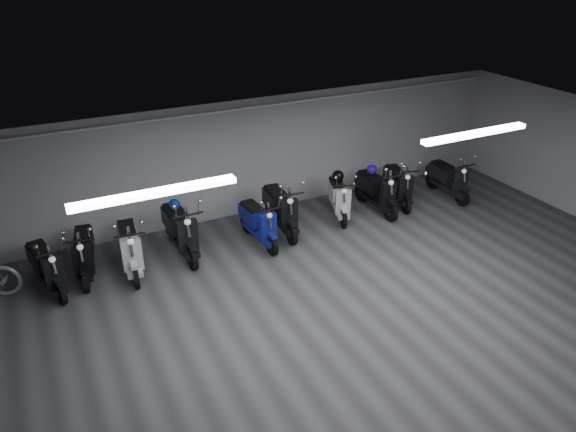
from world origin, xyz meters
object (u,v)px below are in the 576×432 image
scooter_7 (377,184)px  scooter_9 (449,173)px  scooter_3 (180,222)px  scooter_6 (339,192)px  helmet_2 (338,176)px  scooter_5 (281,202)px  helmet_1 (372,170)px  scooter_1 (83,246)px  scooter_4 (258,216)px  scooter_0 (45,260)px  scooter_8 (399,178)px  scooter_2 (129,240)px  helmet_0 (174,204)px

scooter_7 → scooter_9: scooter_7 is taller
scooter_3 → scooter_6: (3.88, 0.05, -0.10)m
scooter_6 → helmet_2: bearing=90.0°
scooter_5 → scooter_7: size_ratio=1.05×
scooter_5 → helmet_1: 2.57m
scooter_3 → scooter_9: size_ratio=1.14×
scooter_5 → scooter_6: bearing=6.5°
scooter_9 → helmet_2: scooter_9 is taller
helmet_1 → scooter_6: bearing=-172.8°
scooter_1 → scooter_4: bearing=3.5°
scooter_0 → scooter_8: (8.23, 0.22, 0.01)m
scooter_0 → scooter_5: bearing=-11.4°
scooter_4 → scooter_7: scooter_7 is taller
scooter_4 → helmet_2: 2.41m
scooter_2 → helmet_0: 1.23m
scooter_5 → helmet_0: scooter_5 is taller
scooter_5 → scooter_0: bearing=-173.4°
scooter_6 → scooter_8: 1.72m
scooter_3 → scooter_9: bearing=-3.1°
scooter_2 → helmet_1: scooter_2 is taller
scooter_3 → helmet_1: (4.86, 0.18, 0.24)m
helmet_1 → helmet_2: (-0.90, 0.11, -0.04)m
scooter_8 → helmet_2: scooter_8 is taller
scooter_3 → scooter_4: scooter_3 is taller
scooter_7 → helmet_0: bearing=176.4°
scooter_9 → scooter_0: bearing=-178.1°
scooter_5 → scooter_7: (2.54, -0.08, -0.03)m
scooter_2 → scooter_4: 2.73m
scooter_8 → helmet_0: (-5.61, 0.24, 0.38)m
scooter_7 → helmet_1: (0.00, 0.26, 0.29)m
scooter_2 → helmet_2: (5.05, 0.49, 0.25)m
scooter_4 → helmet_2: size_ratio=6.15×
scooter_1 → scooter_4: 3.58m
scooter_1 → scooter_3: bearing=7.5°
scooter_0 → helmet_2: 6.61m
scooter_1 → scooter_9: 8.91m
helmet_1 → helmet_2: helmet_1 is taller
scooter_6 → scooter_3: bearing=-159.5°
scooter_4 → scooter_9: size_ratio=1.00×
scooter_7 → helmet_2: scooter_7 is taller
scooter_8 → scooter_0: bearing=-162.9°
scooter_1 → helmet_1: bearing=10.1°
scooter_4 → scooter_6: bearing=5.0°
scooter_3 → scooter_8: (5.60, 0.04, -0.08)m
scooter_6 → scooter_0: bearing=-158.3°
scooter_1 → helmet_1: 6.79m
scooter_4 → helmet_1: size_ratio=7.02×
scooter_3 → scooter_4: (1.64, -0.30, -0.09)m
scooter_5 → helmet_0: 2.36m
scooter_4 → scooter_2: bearing=174.2°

